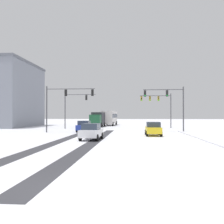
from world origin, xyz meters
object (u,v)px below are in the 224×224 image
at_px(traffic_signal_far_right, 158,103).
at_px(traffic_signal_far_left, 73,104).
at_px(traffic_signal_near_left, 64,99).
at_px(car_blue_lead, 84,126).
at_px(car_white_third, 91,132).
at_px(bus_oncoming, 110,117).
at_px(box_truck_delivery, 98,119).
at_px(traffic_signal_near_right, 169,100).
at_px(car_yellow_cab_second, 153,129).

relative_size(traffic_signal_far_right, traffic_signal_far_left, 1.00).
distance_m(traffic_signal_far_right, traffic_signal_far_left, 15.90).
height_order(traffic_signal_far_right, traffic_signal_far_left, same).
xyz_separation_m(traffic_signal_near_left, car_blue_lead, (2.65, 1.51, -3.86)).
xyz_separation_m(traffic_signal_far_right, car_white_third, (-8.96, -24.04, -3.97)).
bearing_deg(bus_oncoming, traffic_signal_far_left, -108.04).
bearing_deg(box_truck_delivery, traffic_signal_far_left, -113.44).
xyz_separation_m(traffic_signal_far_left, car_blue_lead, (3.54, -8.43, -3.59)).
bearing_deg(bus_oncoming, car_blue_lead, -93.80).
bearing_deg(traffic_signal_near_left, box_truck_delivery, 82.02).
distance_m(traffic_signal_near_right, traffic_signal_far_right, 11.79).
bearing_deg(car_blue_lead, traffic_signal_far_right, 45.94).
bearing_deg(car_blue_lead, traffic_signal_near_left, -150.29).
height_order(car_blue_lead, car_yellow_cab_second, same).
bearing_deg(car_white_third, traffic_signal_far_right, 69.55).
bearing_deg(box_truck_delivery, traffic_signal_near_left, -97.98).
relative_size(traffic_signal_near_left, car_white_third, 1.66).
xyz_separation_m(traffic_signal_near_left, car_white_third, (5.56, -10.26, -3.86)).
bearing_deg(traffic_signal_far_left, car_yellow_cab_second, -48.26).
bearing_deg(traffic_signal_far_left, car_blue_lead, -67.21).
height_order(bus_oncoming, box_truck_delivery, bus_oncoming).
bearing_deg(car_white_third, traffic_signal_far_left, 107.72).
distance_m(traffic_signal_near_right, traffic_signal_near_left, 15.01).
relative_size(traffic_signal_far_left, car_yellow_cab_second, 1.58).
bearing_deg(traffic_signal_far_left, bus_oncoming, 71.96).
height_order(traffic_signal_near_right, bus_oncoming, traffic_signal_near_right).
relative_size(traffic_signal_near_right, bus_oncoming, 0.59).
height_order(traffic_signal_near_left, box_truck_delivery, traffic_signal_near_left).
distance_m(traffic_signal_near_right, car_white_third, 15.87).
distance_m(traffic_signal_far_left, bus_oncoming, 16.81).
xyz_separation_m(traffic_signal_far_left, traffic_signal_near_left, (0.90, -9.94, 0.28)).
distance_m(traffic_signal_near_left, car_white_third, 12.29).
xyz_separation_m(traffic_signal_near_right, traffic_signal_far_right, (-0.35, 11.78, 0.15)).
bearing_deg(traffic_signal_near_right, traffic_signal_far_right, 91.71).
relative_size(traffic_signal_near_right, car_blue_lead, 1.58).
height_order(traffic_signal_far_left, bus_oncoming, traffic_signal_far_left).
bearing_deg(traffic_signal_far_left, traffic_signal_near_right, -26.71).
height_order(traffic_signal_far_right, car_blue_lead, traffic_signal_far_right).
height_order(car_white_third, bus_oncoming, bus_oncoming).
distance_m(traffic_signal_near_right, bus_oncoming, 26.16).
relative_size(traffic_signal_far_right, car_yellow_cab_second, 1.58).
bearing_deg(box_truck_delivery, traffic_signal_far_right, -18.22).
bearing_deg(car_white_third, traffic_signal_near_right, 52.77).
bearing_deg(traffic_signal_near_right, traffic_signal_near_left, -172.33).
bearing_deg(box_truck_delivery, car_blue_lead, -89.45).
xyz_separation_m(traffic_signal_near_left, car_yellow_cab_second, (12.07, -4.59, -3.86)).
bearing_deg(traffic_signal_near_left, car_blue_lead, 29.71).
xyz_separation_m(car_white_third, bus_oncoming, (-1.30, 36.02, 1.18)).
height_order(traffic_signal_far_left, traffic_signal_near_left, same).
xyz_separation_m(car_yellow_cab_second, car_white_third, (-6.51, -5.66, 0.00)).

